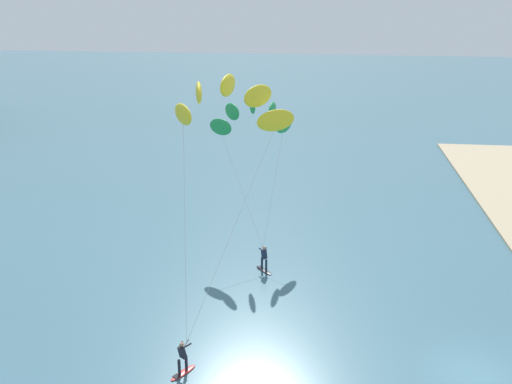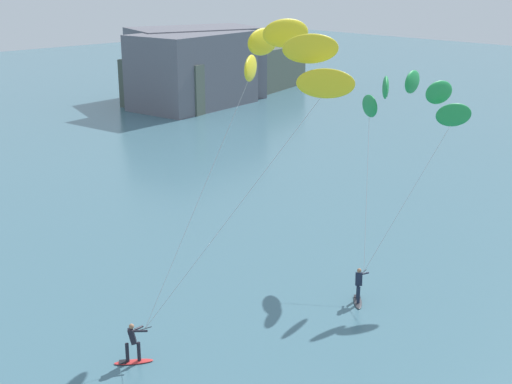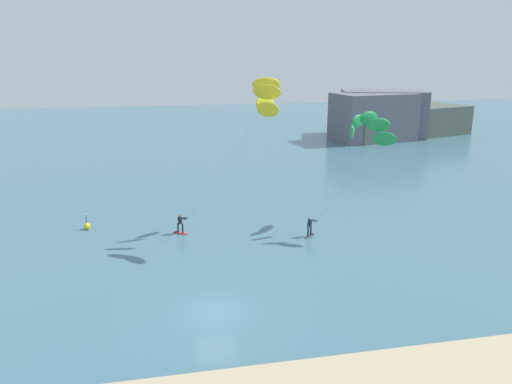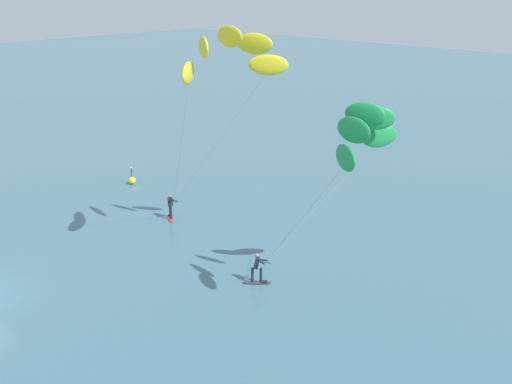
% 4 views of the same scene
% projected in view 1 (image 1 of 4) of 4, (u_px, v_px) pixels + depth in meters
% --- Properties ---
extents(ground_plane, '(240.00, 240.00, 0.00)m').
position_uv_depth(ground_plane, '(475.00, 376.00, 26.36)').
color(ground_plane, '#426B7A').
extents(kitesurfer_nearshore, '(9.10, 6.65, 12.68)m').
position_uv_depth(kitesurfer_nearshore, '(227.00, 110.00, 28.86)').
color(kitesurfer_nearshore, red).
rests_on(kitesurfer_nearshore, ground).
extents(kitesurfer_mid_water, '(7.21, 5.57, 9.92)m').
position_uv_depth(kitesurfer_mid_water, '(253.00, 121.00, 37.66)').
color(kitesurfer_mid_water, '#333338').
rests_on(kitesurfer_mid_water, ground).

